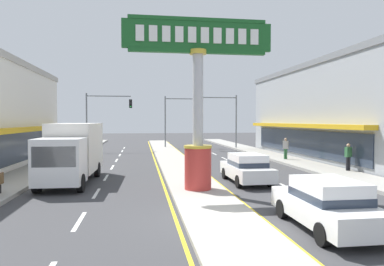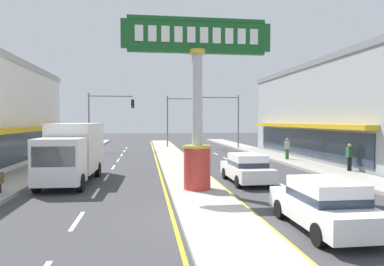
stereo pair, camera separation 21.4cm
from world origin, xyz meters
TOP-DOWN VIEW (x-y plane):
  - ground_plane at (0.00, 0.00)m, footprint 160.00×160.00m
  - median_strip at (0.00, 18.00)m, footprint 2.53×52.00m
  - sidewalk_left at (-9.18, 16.00)m, footprint 2.63×60.00m
  - sidewalk_right at (9.18, 16.00)m, footprint 2.63×60.00m
  - lane_markings at (0.00, 16.65)m, footprint 9.27×52.00m
  - district_sign at (-0.00, 4.41)m, footprint 6.79×1.28m
  - storefront_right at (14.87, 16.19)m, footprint 9.57×23.23m
  - traffic_light_left_side at (-6.50, 26.92)m, footprint 4.86×0.46m
  - traffic_light_right_side at (6.50, 27.55)m, footprint 4.86×0.46m
  - traffic_light_median_far at (1.81, 30.39)m, footprint 4.20×0.46m
  - sedan_near_right_lane at (2.92, 6.37)m, footprint 1.89×4.33m
  - box_truck_far_right_lane at (-6.16, 7.99)m, footprint 2.42×6.97m
  - sedan_near_left_lane at (2.92, -1.60)m, footprint 1.86×4.31m
  - pedestrian_near_kerb at (8.95, 15.32)m, footprint 0.44×0.43m
  - pedestrian_far_side at (10.12, 8.61)m, footprint 0.44×0.32m

SIDE VIEW (x-z plane):
  - ground_plane at x=0.00m, z-range 0.00..0.00m
  - lane_markings at x=0.00m, z-range 0.00..0.01m
  - median_strip at x=0.00m, z-range 0.00..0.14m
  - sidewalk_left at x=-9.18m, z-range 0.00..0.18m
  - sidewalk_right at x=9.18m, z-range 0.00..0.18m
  - sedan_near_right_lane at x=2.92m, z-range 0.02..1.55m
  - sedan_near_left_lane at x=2.92m, z-range 0.02..1.55m
  - pedestrian_far_side at x=10.12m, z-range 0.29..1.97m
  - pedestrian_near_kerb at x=8.95m, z-range 0.29..1.98m
  - box_truck_far_right_lane at x=-6.16m, z-range 0.13..3.25m
  - storefront_right at x=14.87m, z-range 0.00..7.98m
  - district_sign at x=0.00m, z-range 0.21..7.96m
  - traffic_light_median_far at x=1.81m, z-range 1.09..7.29m
  - traffic_light_left_side at x=-6.50m, z-range 1.15..7.35m
  - traffic_light_right_side at x=6.50m, z-range 1.15..7.35m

